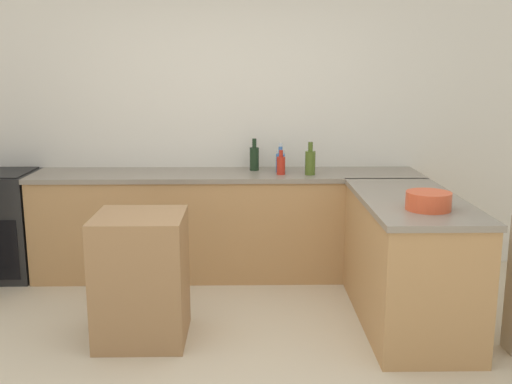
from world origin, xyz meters
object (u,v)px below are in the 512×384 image
Objects in this scene: hot_sauce_bottle at (281,165)px; olive_oil_bottle at (310,162)px; mixing_bowl at (428,201)px; island_table at (141,277)px; water_bottle_blue at (280,162)px; wine_bottle_dark at (254,158)px; vinegar_bottle_clear at (281,159)px.

olive_oil_bottle is (0.24, -0.02, 0.03)m from hot_sauce_bottle.
island_table is at bearing 176.58° from mixing_bowl.
wine_bottle_dark reaches higher than water_bottle_blue.
island_table is 3.10× the size of olive_oil_bottle.
olive_oil_bottle is (0.23, -0.23, 0.02)m from vinegar_bottle_clear.
water_bottle_blue is 0.92× the size of vinegar_bottle_clear.
vinegar_bottle_clear is at bearing 119.58° from mixing_bowl.
olive_oil_bottle reaches higher than water_bottle_blue.
water_bottle_blue is at bearing -94.38° from vinegar_bottle_clear.
water_bottle_blue is 0.11m from hot_sauce_bottle.
island_table is 4.16× the size of hot_sauce_bottle.
olive_oil_bottle is at bearing -4.60° from hot_sauce_bottle.
hot_sauce_bottle is (-0.86, 1.29, 0.02)m from mixing_bowl.
wine_bottle_dark is at bearing 153.52° from olive_oil_bottle.
olive_oil_bottle is (0.24, -0.13, 0.02)m from water_bottle_blue.
wine_bottle_dark is (-1.08, 1.50, 0.05)m from mixing_bowl.
water_bottle_blue is at bearing 52.27° from island_table.
wine_bottle_dark reaches higher than mixing_bowl.
island_table is 1.64m from hot_sauce_bottle.
hot_sauce_bottle is 0.25m from olive_oil_bottle.
island_table is 3.01× the size of mixing_bowl.
wine_bottle_dark is at bearing 136.15° from hot_sauce_bottle.
vinegar_bottle_clear is 0.33m from olive_oil_bottle.
olive_oil_bottle is (1.24, 1.16, 0.59)m from island_table.
water_bottle_blue is at bearing -24.99° from wine_bottle_dark.
olive_oil_bottle reaches higher than mixing_bowl.
island_table is 1.69m from wine_bottle_dark.
mixing_bowl is at bearing -54.18° from wine_bottle_dark.
olive_oil_bottle is at bearing 115.96° from mixing_bowl.
vinegar_bottle_clear is at bearing 0.40° from wine_bottle_dark.
vinegar_bottle_clear reaches higher than hot_sauce_bottle.
mixing_bowl is at bearing -56.21° from hot_sauce_bottle.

